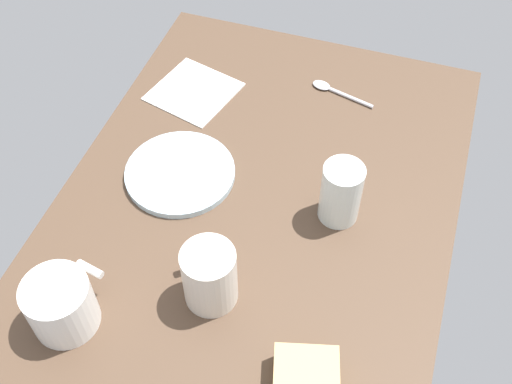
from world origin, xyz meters
The scene contains 7 objects.
tabletop centered at (0.00, 0.00, 1.00)cm, with size 90.00×64.00×2.00cm, color #4C3828.
plate_of_food centered at (1.72, 14.18, 2.60)cm, with size 18.72×18.72×1.20cm.
coffee_mug_black centered at (-28.57, 18.94, 6.53)cm, with size 12.01×9.43×8.79cm.
coffee_mug_milky centered at (-18.28, 0.88, 7.36)cm, with size 9.64×8.99×10.44cm.
glass_of_milk centered at (2.12, -13.25, 6.98)cm, with size 6.51×6.51×10.87cm.
spoon centered at (30.46, -5.49, 2.38)cm, with size 4.78×12.79×0.80cm.
paper_napkin centered at (21.93, 19.81, 2.15)cm, with size 14.32×14.32×0.30cm, color white.
Camera 1 is at (-60.36, -19.94, 83.79)cm, focal length 44.17 mm.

